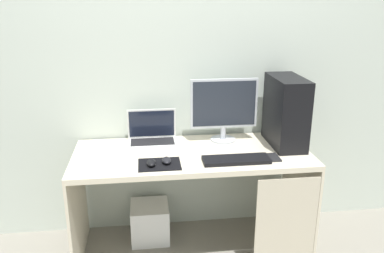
% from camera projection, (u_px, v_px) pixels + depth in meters
% --- Properties ---
extents(ground_plane, '(8.00, 8.00, 0.00)m').
position_uv_depth(ground_plane, '(192.00, 247.00, 2.87)').
color(ground_plane, gray).
extents(wall_back, '(4.00, 0.05, 2.60)m').
position_uv_depth(wall_back, '(186.00, 59.00, 2.80)').
color(wall_back, beige).
rests_on(wall_back, ground_plane).
extents(desk, '(1.56, 0.66, 0.74)m').
position_uv_depth(desk, '(195.00, 172.00, 2.67)').
color(desk, beige).
rests_on(desk, ground_plane).
extents(pc_tower, '(0.20, 0.41, 0.47)m').
position_uv_depth(pc_tower, '(286.00, 112.00, 2.70)').
color(pc_tower, black).
rests_on(pc_tower, desk).
extents(monitor, '(0.47, 0.18, 0.45)m').
position_uv_depth(monitor, '(224.00, 108.00, 2.76)').
color(monitor, '#B7BCC6').
rests_on(monitor, desk).
extents(laptop, '(0.34, 0.23, 0.23)m').
position_uv_depth(laptop, '(152.00, 136.00, 2.79)').
color(laptop, white).
rests_on(laptop, desk).
extents(keyboard, '(0.42, 0.14, 0.02)m').
position_uv_depth(keyboard, '(236.00, 160.00, 2.48)').
color(keyboard, black).
rests_on(keyboard, desk).
extents(mousepad, '(0.26, 0.20, 0.00)m').
position_uv_depth(mousepad, '(159.00, 164.00, 2.44)').
color(mousepad, black).
rests_on(mousepad, desk).
extents(mouse_left, '(0.06, 0.10, 0.03)m').
position_uv_depth(mouse_left, '(167.00, 160.00, 2.45)').
color(mouse_left, black).
rests_on(mouse_left, mousepad).
extents(mouse_right, '(0.06, 0.10, 0.03)m').
position_uv_depth(mouse_right, '(151.00, 163.00, 2.41)').
color(mouse_right, black).
rests_on(mouse_right, mousepad).
extents(cell_phone, '(0.07, 0.13, 0.01)m').
position_uv_depth(cell_phone, '(273.00, 157.00, 2.54)').
color(cell_phone, '#232326').
rests_on(cell_phone, desk).
extents(subwoofer, '(0.28, 0.28, 0.28)m').
position_uv_depth(subwoofer, '(150.00, 222.00, 2.94)').
color(subwoofer, white).
rests_on(subwoofer, ground_plane).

